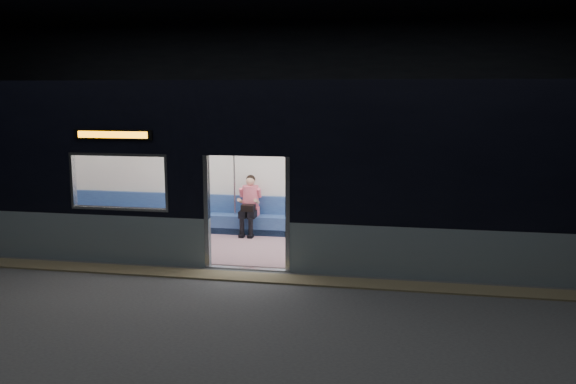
# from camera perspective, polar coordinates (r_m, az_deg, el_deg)

# --- Properties ---
(station_floor) EXTENTS (24.00, 14.00, 0.01)m
(station_floor) POSITION_cam_1_polar(r_m,az_deg,el_deg) (10.09, -5.30, -8.92)
(station_floor) COLOR #47494C
(station_floor) RESTS_ON ground
(station_envelope) EXTENTS (24.00, 14.00, 5.00)m
(station_envelope) POSITION_cam_1_polar(r_m,az_deg,el_deg) (9.59, -5.64, 12.37)
(station_envelope) COLOR black
(station_envelope) RESTS_ON station_floor
(tactile_strip) EXTENTS (22.80, 0.50, 0.03)m
(tactile_strip) POSITION_cam_1_polar(r_m,az_deg,el_deg) (10.59, -4.48, -7.90)
(tactile_strip) COLOR #8C7F59
(tactile_strip) RESTS_ON station_floor
(metro_car) EXTENTS (18.00, 3.04, 3.35)m
(metro_car) POSITION_cam_1_polar(r_m,az_deg,el_deg) (12.11, -2.14, 3.19)
(metro_car) COLOR #85949E
(metro_car) RESTS_ON station_floor
(passenger) EXTENTS (0.39, 0.65, 1.31)m
(passenger) POSITION_cam_1_polar(r_m,az_deg,el_deg) (13.37, -3.59, -0.87)
(passenger) COLOR black
(passenger) RESTS_ON metro_car
(handbag) EXTENTS (0.33, 0.30, 0.14)m
(handbag) POSITION_cam_1_polar(r_m,az_deg,el_deg) (13.19, -3.75, -1.48)
(handbag) COLOR black
(handbag) RESTS_ON passenger
(transit_map) EXTENTS (1.00, 0.03, 0.65)m
(transit_map) POSITION_cam_1_polar(r_m,az_deg,el_deg) (13.22, 15.93, 1.75)
(transit_map) COLOR white
(transit_map) RESTS_ON metro_car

